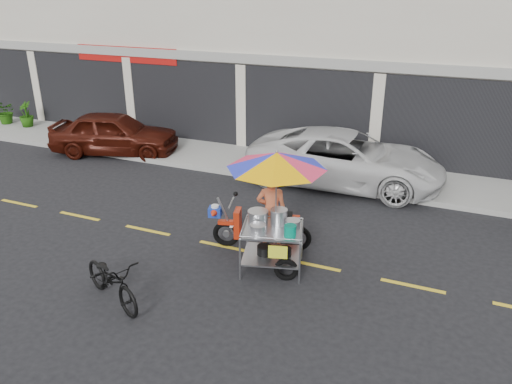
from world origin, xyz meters
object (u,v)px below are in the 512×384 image
at_px(white_pickup, 346,159).
at_px(near_bicycle, 112,280).
at_px(food_vendor_rig, 273,191).
at_px(maroon_sedan, 115,133).

bearing_deg(white_pickup, near_bicycle, 160.34).
relative_size(near_bicycle, food_vendor_rig, 0.62).
relative_size(white_pickup, near_bicycle, 3.12).
xyz_separation_m(white_pickup, near_bicycle, (-2.47, -7.32, -0.30)).
bearing_deg(maroon_sedan, near_bicycle, -159.57).
distance_m(near_bicycle, food_vendor_rig, 3.44).
bearing_deg(white_pickup, maroon_sedan, 91.03).
distance_m(maroon_sedan, near_bicycle, 8.81).
height_order(white_pickup, near_bicycle, white_pickup).
bearing_deg(white_pickup, food_vendor_rig, 174.71).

